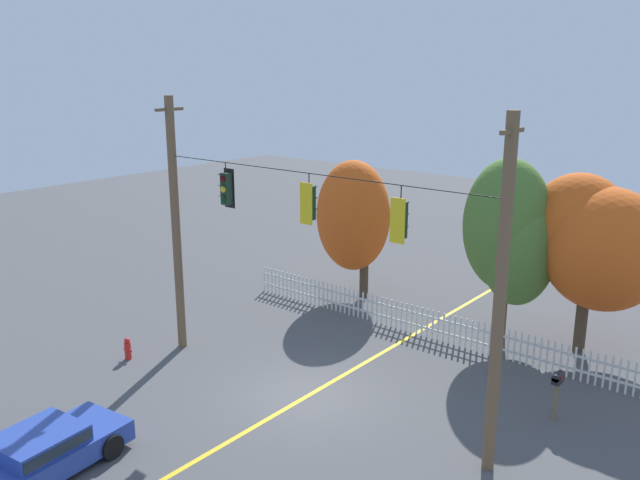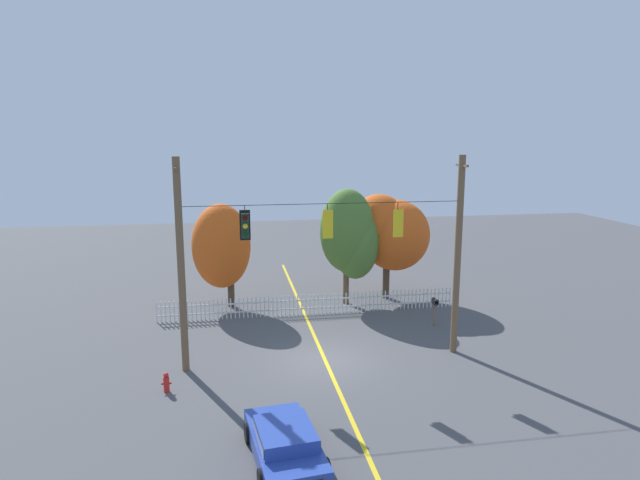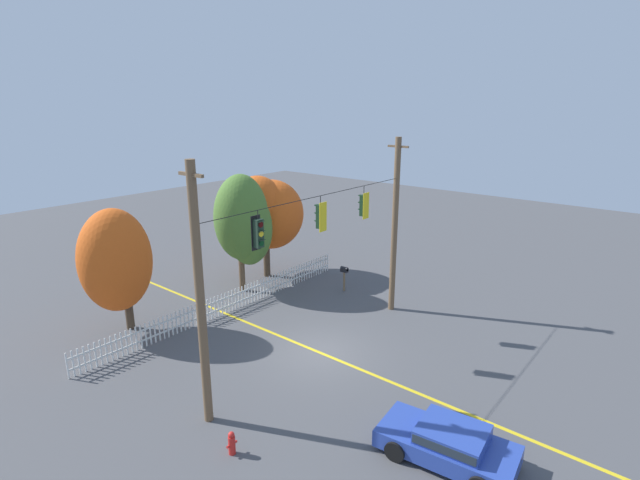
{
  "view_description": "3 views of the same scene",
  "coord_description": "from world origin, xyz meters",
  "px_view_note": "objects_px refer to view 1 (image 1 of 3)",
  "views": [
    {
      "loc": [
        11.8,
        -13.87,
        9.7
      ],
      "look_at": [
        0.52,
        -0.05,
        5.0
      ],
      "focal_mm": 37.16,
      "sensor_mm": 36.0,
      "label": 1
    },
    {
      "loc": [
        -3.94,
        -21.64,
        9.51
      ],
      "look_at": [
        -0.22,
        0.06,
        5.3
      ],
      "focal_mm": 30.33,
      "sensor_mm": 36.0,
      "label": 2
    },
    {
      "loc": [
        -14.27,
        -11.8,
        10.39
      ],
      "look_at": [
        -0.29,
        -0.29,
        5.15
      ],
      "focal_mm": 27.02,
      "sensor_mm": 36.0,
      "label": 3
    }
  ],
  "objects_px": {
    "autumn_oak_far_east": "(593,242)",
    "parked_car": "(43,450)",
    "traffic_signal_northbound_secondary": "(400,220)",
    "traffic_signal_westbound_side": "(309,203)",
    "traffic_signal_southbound_primary": "(227,189)",
    "autumn_maple_mid": "(512,234)",
    "roadside_mailbox": "(558,381)",
    "autumn_maple_near_fence": "(352,217)",
    "fire_hydrant": "(128,349)"
  },
  "relations": [
    {
      "from": "autumn_oak_far_east",
      "to": "parked_car",
      "type": "bearing_deg",
      "value": -116.64
    },
    {
      "from": "traffic_signal_northbound_secondary",
      "to": "traffic_signal_westbound_side",
      "type": "bearing_deg",
      "value": -180.0
    },
    {
      "from": "autumn_oak_far_east",
      "to": "parked_car",
      "type": "relative_size",
      "value": 1.48
    },
    {
      "from": "traffic_signal_westbound_side",
      "to": "parked_car",
      "type": "height_order",
      "value": "traffic_signal_westbound_side"
    },
    {
      "from": "traffic_signal_southbound_primary",
      "to": "parked_car",
      "type": "height_order",
      "value": "traffic_signal_southbound_primary"
    },
    {
      "from": "autumn_maple_mid",
      "to": "autumn_oak_far_east",
      "type": "xyz_separation_m",
      "value": [
        2.49,
        0.88,
        -0.03
      ]
    },
    {
      "from": "traffic_signal_southbound_primary",
      "to": "roadside_mailbox",
      "type": "bearing_deg",
      "value": 19.31
    },
    {
      "from": "traffic_signal_westbound_side",
      "to": "autumn_maple_near_fence",
      "type": "relative_size",
      "value": 0.24
    },
    {
      "from": "traffic_signal_southbound_primary",
      "to": "traffic_signal_northbound_secondary",
      "type": "bearing_deg",
      "value": -0.17
    },
    {
      "from": "autumn_maple_near_fence",
      "to": "autumn_oak_far_east",
      "type": "xyz_separation_m",
      "value": [
        9.71,
        0.47,
        0.44
      ]
    },
    {
      "from": "traffic_signal_southbound_primary",
      "to": "fire_hydrant",
      "type": "distance_m",
      "value": 6.73
    },
    {
      "from": "autumn_maple_near_fence",
      "to": "autumn_maple_mid",
      "type": "xyz_separation_m",
      "value": [
        7.21,
        -0.41,
        0.47
      ]
    },
    {
      "from": "autumn_maple_mid",
      "to": "fire_hydrant",
      "type": "relative_size",
      "value": 8.64
    },
    {
      "from": "autumn_maple_near_fence",
      "to": "parked_car",
      "type": "bearing_deg",
      "value": -82.98
    },
    {
      "from": "autumn_maple_near_fence",
      "to": "parked_car",
      "type": "height_order",
      "value": "autumn_maple_near_fence"
    },
    {
      "from": "traffic_signal_northbound_secondary",
      "to": "parked_car",
      "type": "height_order",
      "value": "traffic_signal_northbound_secondary"
    },
    {
      "from": "autumn_maple_mid",
      "to": "traffic_signal_westbound_side",
      "type": "bearing_deg",
      "value": -109.79
    },
    {
      "from": "roadside_mailbox",
      "to": "traffic_signal_northbound_secondary",
      "type": "bearing_deg",
      "value": -133.5
    },
    {
      "from": "traffic_signal_northbound_secondary",
      "to": "roadside_mailbox",
      "type": "height_order",
      "value": "traffic_signal_northbound_secondary"
    },
    {
      "from": "parked_car",
      "to": "autumn_oak_far_east",
      "type": "bearing_deg",
      "value": 63.36
    },
    {
      "from": "traffic_signal_southbound_primary",
      "to": "traffic_signal_westbound_side",
      "type": "xyz_separation_m",
      "value": [
        3.37,
        -0.02,
        -0.02
      ]
    },
    {
      "from": "autumn_maple_mid",
      "to": "traffic_signal_northbound_secondary",
      "type": "bearing_deg",
      "value": -88.19
    },
    {
      "from": "traffic_signal_southbound_primary",
      "to": "parked_car",
      "type": "xyz_separation_m",
      "value": [
        0.79,
        -7.07,
        -5.4
      ]
    },
    {
      "from": "traffic_signal_southbound_primary",
      "to": "autumn_maple_near_fence",
      "type": "bearing_deg",
      "value": 97.6
    },
    {
      "from": "autumn_maple_mid",
      "to": "parked_car",
      "type": "bearing_deg",
      "value": -109.93
    },
    {
      "from": "autumn_oak_far_east",
      "to": "fire_hydrant",
      "type": "bearing_deg",
      "value": -138.49
    },
    {
      "from": "autumn_maple_mid",
      "to": "fire_hydrant",
      "type": "xyz_separation_m",
      "value": [
        -9.3,
        -9.56,
        -3.63
      ]
    },
    {
      "from": "traffic_signal_northbound_secondary",
      "to": "fire_hydrant",
      "type": "relative_size",
      "value": 1.89
    },
    {
      "from": "autumn_maple_mid",
      "to": "roadside_mailbox",
      "type": "bearing_deg",
      "value": -51.35
    },
    {
      "from": "autumn_maple_near_fence",
      "to": "parked_car",
      "type": "xyz_separation_m",
      "value": [
        1.87,
        -15.16,
        -2.93
      ]
    },
    {
      "from": "autumn_oak_far_east",
      "to": "traffic_signal_southbound_primary",
      "type": "bearing_deg",
      "value": -135.25
    },
    {
      "from": "autumn_maple_mid",
      "to": "fire_hydrant",
      "type": "bearing_deg",
      "value": -134.23
    },
    {
      "from": "traffic_signal_northbound_secondary",
      "to": "autumn_maple_near_fence",
      "type": "relative_size",
      "value": 0.25
    },
    {
      "from": "autumn_oak_far_east",
      "to": "parked_car",
      "type": "xyz_separation_m",
      "value": [
        -7.84,
        -15.62,
        -3.37
      ]
    },
    {
      "from": "autumn_oak_far_east",
      "to": "autumn_maple_mid",
      "type": "bearing_deg",
      "value": -160.52
    },
    {
      "from": "traffic_signal_westbound_side",
      "to": "fire_hydrant",
      "type": "height_order",
      "value": "traffic_signal_westbound_side"
    },
    {
      "from": "traffic_signal_northbound_secondary",
      "to": "parked_car",
      "type": "distance_m",
      "value": 10.46
    },
    {
      "from": "roadside_mailbox",
      "to": "traffic_signal_southbound_primary",
      "type": "bearing_deg",
      "value": -160.69
    },
    {
      "from": "traffic_signal_southbound_primary",
      "to": "autumn_oak_far_east",
      "type": "relative_size",
      "value": 0.23
    },
    {
      "from": "fire_hydrant",
      "to": "roadside_mailbox",
      "type": "bearing_deg",
      "value": 22.36
    },
    {
      "from": "fire_hydrant",
      "to": "parked_car",
      "type": "bearing_deg",
      "value": -52.64
    },
    {
      "from": "autumn_maple_near_fence",
      "to": "fire_hydrant",
      "type": "bearing_deg",
      "value": -101.84
    },
    {
      "from": "traffic_signal_southbound_primary",
      "to": "autumn_maple_near_fence",
      "type": "relative_size",
      "value": 0.24
    },
    {
      "from": "autumn_oak_far_east",
      "to": "fire_hydrant",
      "type": "xyz_separation_m",
      "value": [
        -11.8,
        -10.44,
        -3.6
      ]
    },
    {
      "from": "traffic_signal_southbound_primary",
      "to": "roadside_mailbox",
      "type": "height_order",
      "value": "traffic_signal_southbound_primary"
    },
    {
      "from": "traffic_signal_southbound_primary",
      "to": "fire_hydrant",
      "type": "height_order",
      "value": "traffic_signal_southbound_primary"
    },
    {
      "from": "traffic_signal_northbound_secondary",
      "to": "autumn_maple_mid",
      "type": "bearing_deg",
      "value": 91.81
    },
    {
      "from": "traffic_signal_northbound_secondary",
      "to": "autumn_maple_near_fence",
      "type": "xyz_separation_m",
      "value": [
        -7.45,
        8.1,
        -2.41
      ]
    },
    {
      "from": "fire_hydrant",
      "to": "traffic_signal_southbound_primary",
      "type": "bearing_deg",
      "value": 30.78
    },
    {
      "from": "parked_car",
      "to": "fire_hydrant",
      "type": "xyz_separation_m",
      "value": [
        -3.96,
        5.19,
        -0.22
      ]
    }
  ]
}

